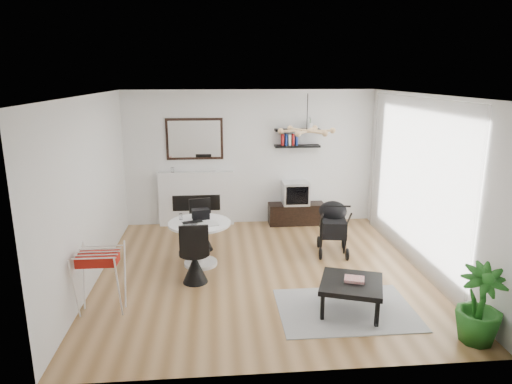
{
  "coord_description": "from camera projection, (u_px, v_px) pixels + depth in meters",
  "views": [
    {
      "loc": [
        -0.68,
        -6.54,
        2.97
      ],
      "look_at": [
        -0.07,
        0.4,
        1.18
      ],
      "focal_mm": 32.0,
      "sensor_mm": 36.0,
      "label": 1
    }
  ],
  "objects": [
    {
      "name": "drying_rack",
      "position": [
        101.0,
        280.0,
        5.79
      ],
      "size": [
        0.57,
        0.53,
        0.85
      ],
      "rotation": [
        0.0,
        0.0,
        -0.0
      ],
      "color": "white",
      "rests_on": "floor"
    },
    {
      "name": "ceiling",
      "position": [
        263.0,
        95.0,
        6.44
      ],
      "size": [
        5.0,
        5.0,
        0.0
      ],
      "primitive_type": "plane",
      "color": "white",
      "rests_on": "wall_back"
    },
    {
      "name": "shelf_upper",
      "position": [
        298.0,
        130.0,
        9.0
      ],
      "size": [
        0.9,
        0.25,
        0.04
      ],
      "primitive_type": "cube",
      "color": "black",
      "rests_on": "wall_back"
    },
    {
      "name": "floor",
      "position": [
        263.0,
        271.0,
        7.11
      ],
      "size": [
        5.0,
        5.0,
        0.0
      ],
      "primitive_type": "plane",
      "color": "brown",
      "rests_on": "ground"
    },
    {
      "name": "wall_right",
      "position": [
        425.0,
        184.0,
        6.99
      ],
      "size": [
        0.0,
        5.0,
        5.0
      ],
      "primitive_type": "plane",
      "rotation": [
        1.57,
        0.0,
        -1.57
      ],
      "color": "white",
      "rests_on": "floor"
    },
    {
      "name": "dining_table",
      "position": [
        200.0,
        237.0,
        7.25
      ],
      "size": [
        0.99,
        0.99,
        0.72
      ],
      "color": "white",
      "rests_on": "floor"
    },
    {
      "name": "coffee_table",
      "position": [
        351.0,
        285.0,
        5.85
      ],
      "size": [
        0.98,
        0.98,
        0.4
      ],
      "rotation": [
        0.0,
        0.0,
        -0.34
      ],
      "color": "black",
      "rests_on": "rug"
    },
    {
      "name": "chair_far",
      "position": [
        203.0,
        234.0,
        7.95
      ],
      "size": [
        0.44,
        0.46,
        0.88
      ],
      "rotation": [
        0.0,
        0.0,
        0.23
      ],
      "color": "black",
      "rests_on": "floor"
    },
    {
      "name": "fireplace",
      "position": [
        196.0,
        192.0,
        9.19
      ],
      "size": [
        1.5,
        0.17,
        2.16
      ],
      "color": "white",
      "rests_on": "floor"
    },
    {
      "name": "sheer_curtain",
      "position": [
        413.0,
        181.0,
        7.17
      ],
      "size": [
        0.04,
        3.6,
        2.6
      ],
      "primitive_type": "cube",
      "color": "white",
      "rests_on": "wall_right"
    },
    {
      "name": "stroller",
      "position": [
        333.0,
        229.0,
        7.8
      ],
      "size": [
        0.61,
        0.84,
        0.98
      ],
      "rotation": [
        0.0,
        0.0,
        -0.16
      ],
      "color": "black",
      "rests_on": "floor"
    },
    {
      "name": "tv_console",
      "position": [
        296.0,
        214.0,
        9.35
      ],
      "size": [
        1.14,
        0.4,
        0.43
      ],
      "primitive_type": "cube",
      "color": "black",
      "rests_on": "floor"
    },
    {
      "name": "wall_left",
      "position": [
        90.0,
        191.0,
        6.56
      ],
      "size": [
        0.0,
        5.0,
        5.0
      ],
      "primitive_type": "plane",
      "rotation": [
        1.57,
        0.0,
        1.57
      ],
      "color": "white",
      "rests_on": "floor"
    },
    {
      "name": "laptop",
      "position": [
        193.0,
        223.0,
        7.1
      ],
      "size": [
        0.37,
        0.3,
        0.03
      ],
      "primitive_type": "imported",
      "rotation": [
        0.0,
        0.0,
        0.34
      ],
      "color": "black",
      "rests_on": "dining_table"
    },
    {
      "name": "shelf_lower",
      "position": [
        297.0,
        146.0,
        9.08
      ],
      "size": [
        0.9,
        0.25,
        0.04
      ],
      "primitive_type": "cube",
      "color": "black",
      "rests_on": "wall_back"
    },
    {
      "name": "newspaper",
      "position": [
        208.0,
        224.0,
        7.09
      ],
      "size": [
        0.36,
        0.32,
        0.01
      ],
      "primitive_type": "cube",
      "rotation": [
        0.0,
        0.0,
        0.23
      ],
      "color": "silver",
      "rests_on": "dining_table"
    },
    {
      "name": "chair_near",
      "position": [
        195.0,
        264.0,
        6.66
      ],
      "size": [
        0.45,
        0.46,
        0.95
      ],
      "rotation": [
        0.0,
        0.0,
        3.19
      ],
      "color": "black",
      "rests_on": "floor"
    },
    {
      "name": "wall_back",
      "position": [
        250.0,
        158.0,
        9.19
      ],
      "size": [
        5.0,
        0.0,
        5.0
      ],
      "primitive_type": "plane",
      "rotation": [
        1.57,
        0.0,
        0.0
      ],
      "color": "white",
      "rests_on": "floor"
    },
    {
      "name": "rug",
      "position": [
        346.0,
        309.0,
        5.95
      ],
      "size": [
        1.76,
        1.27,
        0.01
      ],
      "primitive_type": "cube",
      "color": "#9E9E9E",
      "rests_on": "floor"
    },
    {
      "name": "drinking_glass",
      "position": [
        181.0,
        217.0,
        7.31
      ],
      "size": [
        0.06,
        0.06,
        0.1
      ],
      "primitive_type": "cylinder",
      "color": "white",
      "rests_on": "dining_table"
    },
    {
      "name": "potted_plant",
      "position": [
        480.0,
        305.0,
        5.14
      ],
      "size": [
        0.58,
        0.58,
        0.92
      ],
      "primitive_type": "imported",
      "rotation": [
        0.0,
        0.0,
        -0.14
      ],
      "color": "#1F5F1B",
      "rests_on": "floor"
    },
    {
      "name": "black_bag",
      "position": [
        201.0,
        214.0,
        7.34
      ],
      "size": [
        0.3,
        0.21,
        0.16
      ],
      "primitive_type": "cube",
      "rotation": [
        0.0,
        0.0,
        0.2
      ],
      "color": "black",
      "rests_on": "dining_table"
    },
    {
      "name": "crt_tv",
      "position": [
        295.0,
        193.0,
        9.23
      ],
      "size": [
        0.53,
        0.46,
        0.46
      ],
      "color": "silver",
      "rests_on": "tv_console"
    },
    {
      "name": "magazines",
      "position": [
        354.0,
        279.0,
        5.86
      ],
      "size": [
        0.3,
        0.27,
        0.04
      ],
      "primitive_type": "cube",
      "rotation": [
        0.0,
        0.0,
        -0.33
      ],
      "color": "#B42D30",
      "rests_on": "coffee_table"
    },
    {
      "name": "pendant_lamp",
      "position": [
        307.0,
        131.0,
        6.92
      ],
      "size": [
        0.9,
        0.9,
        0.1
      ],
      "primitive_type": null,
      "color": "tan",
      "rests_on": "ceiling"
    }
  ]
}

